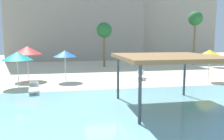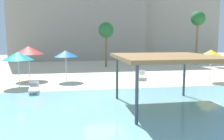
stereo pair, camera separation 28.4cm
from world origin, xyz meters
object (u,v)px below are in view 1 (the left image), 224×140
object	(u,v)px
shade_pavilion	(168,58)
palm_tree_0	(195,20)
beach_umbrella_teal_0	(17,56)
lounge_chair_2	(34,88)
beach_umbrella_yellow_2	(210,53)
palm_tree_1	(104,31)
beach_umbrella_blue_4	(65,54)
lounge_chair_0	(141,75)
beach_umbrella_red_3	(27,50)

from	to	relation	value
shade_pavilion	palm_tree_0	xyz separation A→B (m)	(12.05, 18.17, 3.50)
beach_umbrella_teal_0	lounge_chair_2	bearing A→B (deg)	-57.43
beach_umbrella_yellow_2	palm_tree_1	xyz separation A→B (m)	(-7.05, 11.35, 2.14)
beach_umbrella_blue_4	beach_umbrella_yellow_2	bearing A→B (deg)	-10.88
lounge_chair_0	beach_umbrella_blue_4	bearing A→B (deg)	-75.01
shade_pavilion	palm_tree_0	bearing A→B (deg)	56.45
shade_pavilion	beach_umbrella_red_3	xyz separation A→B (m)	(-8.27, 9.76, 0.01)
beach_umbrella_teal_0	palm_tree_0	distance (m)	23.75
lounge_chair_2	palm_tree_1	world-z (taller)	palm_tree_1
lounge_chair_0	beach_umbrella_red_3	bearing A→B (deg)	-80.93
beach_umbrella_teal_0	beach_umbrella_blue_4	world-z (taller)	beach_umbrella_teal_0
shade_pavilion	beach_umbrella_yellow_2	xyz separation A→B (m)	(6.59, 6.40, -0.19)
shade_pavilion	lounge_chair_0	distance (m)	8.83
beach_umbrella_blue_4	palm_tree_1	bearing A→B (deg)	62.76
beach_umbrella_yellow_2	beach_umbrella_red_3	xyz separation A→B (m)	(-14.86, 3.36, 0.21)
beach_umbrella_red_3	beach_umbrella_blue_4	size ratio (longest dim) A/B	1.13
beach_umbrella_blue_4	lounge_chair_2	size ratio (longest dim) A/B	1.30
beach_umbrella_teal_0	beach_umbrella_yellow_2	size ratio (longest dim) A/B	0.98
beach_umbrella_teal_0	beach_umbrella_red_3	world-z (taller)	beach_umbrella_red_3
beach_umbrella_blue_4	lounge_chair_2	xyz separation A→B (m)	(-1.97, -3.98, -1.93)
lounge_chair_0	lounge_chair_2	xyz separation A→B (m)	(-8.45, -3.77, 0.00)
beach_umbrella_teal_0	beach_umbrella_red_3	size ratio (longest dim) A/B	0.89
beach_umbrella_teal_0	lounge_chair_0	distance (m)	10.15
beach_umbrella_teal_0	palm_tree_1	world-z (taller)	palm_tree_1
beach_umbrella_yellow_2	palm_tree_0	world-z (taller)	palm_tree_0
beach_umbrella_yellow_2	palm_tree_1	distance (m)	13.52
beach_umbrella_yellow_2	lounge_chair_0	size ratio (longest dim) A/B	1.31
beach_umbrella_teal_0	beach_umbrella_yellow_2	world-z (taller)	beach_umbrella_yellow_2
beach_umbrella_yellow_2	beach_umbrella_red_3	distance (m)	15.24
beach_umbrella_yellow_2	lounge_chair_2	bearing A→B (deg)	-172.82
shade_pavilion	lounge_chair_0	bearing A→B (deg)	80.93
beach_umbrella_red_3	palm_tree_0	size ratio (longest dim) A/B	0.40
beach_umbrella_teal_0	shade_pavilion	bearing A→B (deg)	-38.90
beach_umbrella_yellow_2	beach_umbrella_teal_0	bearing A→B (deg)	178.28
beach_umbrella_yellow_2	lounge_chair_2	world-z (taller)	beach_umbrella_yellow_2
shade_pavilion	lounge_chair_0	world-z (taller)	shade_pavilion
shade_pavilion	lounge_chair_2	size ratio (longest dim) A/B	2.47
beach_umbrella_red_3	lounge_chair_2	xyz separation A→B (m)	(1.16, -5.08, -2.20)
beach_umbrella_red_3	palm_tree_1	bearing A→B (deg)	45.63
beach_umbrella_red_3	shade_pavilion	bearing A→B (deg)	-49.74
shade_pavilion	beach_umbrella_red_3	size ratio (longest dim) A/B	1.68
beach_umbrella_yellow_2	shade_pavilion	bearing A→B (deg)	-135.85
lounge_chair_2	palm_tree_1	bearing A→B (deg)	146.18
lounge_chair_2	shade_pavilion	bearing A→B (deg)	49.79
beach_umbrella_blue_4	palm_tree_1	size ratio (longest dim) A/B	0.46
palm_tree_1	beach_umbrella_blue_4	bearing A→B (deg)	-117.24
beach_umbrella_yellow_2	beach_umbrella_red_3	bearing A→B (deg)	167.27
shade_pavilion	beach_umbrella_blue_4	bearing A→B (deg)	120.66
beach_umbrella_teal_0	beach_umbrella_red_3	bearing A→B (deg)	85.49
lounge_chair_0	palm_tree_1	world-z (taller)	palm_tree_1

